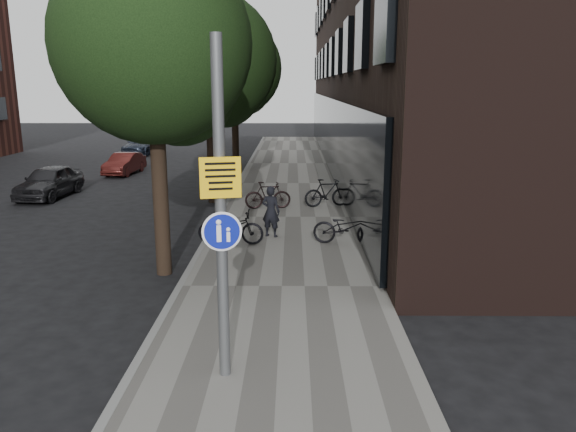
{
  "coord_description": "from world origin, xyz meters",
  "views": [
    {
      "loc": [
        0.48,
        -8.31,
        4.41
      ],
      "look_at": [
        0.4,
        2.05,
        2.0
      ],
      "focal_mm": 35.0,
      "sensor_mm": 36.0,
      "label": 1
    }
  ],
  "objects_px": {
    "pedestrian": "(271,211)",
    "parked_car_near": "(49,182)",
    "parked_bike_facade_near": "(346,227)",
    "signpost": "(221,213)"
  },
  "relations": [
    {
      "from": "pedestrian",
      "to": "parked_car_near",
      "type": "bearing_deg",
      "value": -14.57
    },
    {
      "from": "pedestrian",
      "to": "parked_car_near",
      "type": "height_order",
      "value": "pedestrian"
    },
    {
      "from": "parked_bike_facade_near",
      "to": "parked_car_near",
      "type": "relative_size",
      "value": 0.49
    },
    {
      "from": "signpost",
      "to": "pedestrian",
      "type": "relative_size",
      "value": 3.34
    },
    {
      "from": "signpost",
      "to": "parked_bike_facade_near",
      "type": "relative_size",
      "value": 2.71
    },
    {
      "from": "signpost",
      "to": "pedestrian",
      "type": "xyz_separation_m",
      "value": [
        0.4,
        8.02,
        -1.77
      ]
    },
    {
      "from": "parked_car_near",
      "to": "parked_bike_facade_near",
      "type": "bearing_deg",
      "value": -28.57
    },
    {
      "from": "pedestrian",
      "to": "parked_bike_facade_near",
      "type": "relative_size",
      "value": 0.81
    },
    {
      "from": "parked_bike_facade_near",
      "to": "pedestrian",
      "type": "bearing_deg",
      "value": 80.97
    },
    {
      "from": "pedestrian",
      "to": "signpost",
      "type": "bearing_deg",
      "value": 107.51
    }
  ]
}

